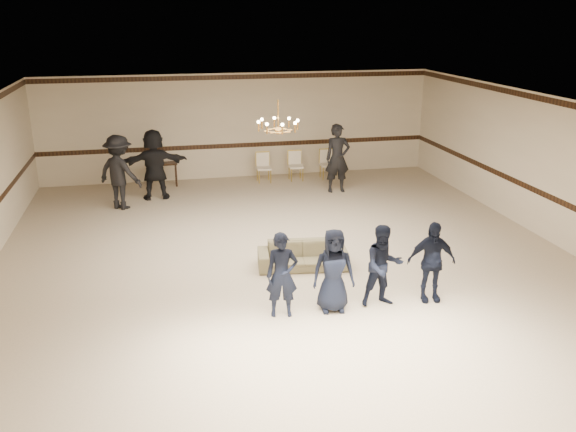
# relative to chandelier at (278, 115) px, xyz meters

# --- Properties ---
(room) EXTENTS (12.01, 14.01, 3.21)m
(room) POSITION_rel_chandelier_xyz_m (0.00, -1.00, -1.28)
(room) COLOR beige
(room) RESTS_ON ground
(chair_rail) EXTENTS (12.00, 0.02, 0.14)m
(chair_rail) POSITION_rel_chandelier_xyz_m (0.00, 5.99, -1.88)
(chair_rail) COLOR black
(chair_rail) RESTS_ON wall_back
(crown_molding) EXTENTS (12.00, 0.02, 0.14)m
(crown_molding) POSITION_rel_chandelier_xyz_m (0.00, 5.99, 0.21)
(crown_molding) COLOR black
(crown_molding) RESTS_ON wall_back
(chandelier) EXTENTS (0.94, 0.94, 0.89)m
(chandelier) POSITION_rel_chandelier_xyz_m (0.00, 0.00, 0.00)
(chandelier) COLOR #BC863C
(chandelier) RESTS_ON ceiling
(boy_a) EXTENTS (0.58, 0.42, 1.48)m
(boy_a) POSITION_rel_chandelier_xyz_m (-0.63, -3.33, -2.14)
(boy_a) COLOR black
(boy_a) RESTS_ON floor
(boy_b) EXTENTS (0.77, 0.55, 1.48)m
(boy_b) POSITION_rel_chandelier_xyz_m (0.27, -3.33, -2.14)
(boy_b) COLOR black
(boy_b) RESTS_ON floor
(boy_c) EXTENTS (0.73, 0.57, 1.48)m
(boy_c) POSITION_rel_chandelier_xyz_m (1.17, -3.33, -2.14)
(boy_c) COLOR black
(boy_c) RESTS_ON floor
(boy_d) EXTENTS (0.91, 0.48, 1.48)m
(boy_d) POSITION_rel_chandelier_xyz_m (2.07, -3.33, -2.14)
(boy_d) COLOR black
(boy_d) RESTS_ON floor
(settee) EXTENTS (1.88, 0.93, 0.53)m
(settee) POSITION_rel_chandelier_xyz_m (0.20, -1.43, -2.61)
(settee) COLOR brown
(settee) RESTS_ON floor
(adult_left) EXTENTS (1.45, 1.33, 1.95)m
(adult_left) POSITION_rel_chandelier_xyz_m (-3.52, 3.43, -1.90)
(adult_left) COLOR black
(adult_left) RESTS_ON floor
(adult_mid) EXTENTS (1.83, 0.62, 1.95)m
(adult_mid) POSITION_rel_chandelier_xyz_m (-2.62, 4.13, -1.90)
(adult_mid) COLOR black
(adult_mid) RESTS_ON floor
(adult_right) EXTENTS (0.72, 0.48, 1.95)m
(adult_right) POSITION_rel_chandelier_xyz_m (2.48, 3.73, -1.90)
(adult_right) COLOR black
(adult_right) RESTS_ON floor
(banquet_chair_left) EXTENTS (0.45, 0.45, 0.89)m
(banquet_chair_left) POSITION_rel_chandelier_xyz_m (0.61, 5.19, -2.43)
(banquet_chair_left) COLOR #F6E9CF
(banquet_chair_left) RESTS_ON floor
(banquet_chair_mid) EXTENTS (0.46, 0.46, 0.89)m
(banquet_chair_mid) POSITION_rel_chandelier_xyz_m (1.61, 5.19, -2.43)
(banquet_chair_mid) COLOR #F6E9CF
(banquet_chair_mid) RESTS_ON floor
(banquet_chair_right) EXTENTS (0.44, 0.44, 0.89)m
(banquet_chair_right) POSITION_rel_chandelier_xyz_m (2.61, 5.19, -2.43)
(banquet_chair_right) COLOR #F6E9CF
(banquet_chair_right) RESTS_ON floor
(console_table) EXTENTS (0.85, 0.39, 0.70)m
(console_table) POSITION_rel_chandelier_xyz_m (-2.39, 5.39, -2.52)
(console_table) COLOR black
(console_table) RESTS_ON floor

